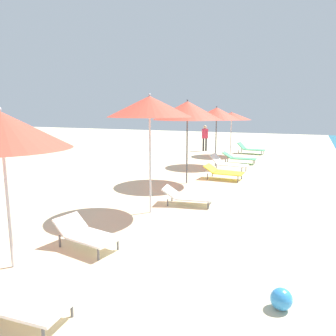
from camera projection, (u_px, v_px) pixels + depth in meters
The scene contains 14 objects.
umbrella_third at pixel (1, 130), 5.02m from camera, with size 2.13×2.13×2.61m.
lounger_third_shoreside at pixel (86, 234), 6.11m from camera, with size 1.33×0.79×0.54m.
lounger_third_inland at pixel (10, 295), 4.05m from camera, with size 1.57×0.74×0.65m.
umbrella_fourth at pixel (150, 107), 7.82m from camera, with size 2.07×2.07×2.95m.
lounger_fourth_shoreside at pixel (188, 196), 8.91m from camera, with size 1.45×0.84×0.48m.
umbrella_fifth at pixel (187, 111), 11.11m from camera, with size 2.38×2.38×2.91m.
lounger_fifth_shoreside at pixel (223, 172), 12.13m from camera, with size 1.43×0.72×0.52m.
umbrella_sixth at pixel (217, 114), 14.65m from camera, with size 2.18×2.18×2.72m.
lounger_sixth_shoreside at pixel (239, 158), 15.71m from camera, with size 1.61×0.62×0.53m.
lounger_sixth_inland at pixel (228, 163), 13.75m from camera, with size 1.57×0.83×0.71m.
umbrella_farthest at pixel (232, 116), 18.00m from camera, with size 2.16×2.16×2.48m.
lounger_farthest_shoreside at pixel (250, 149), 19.12m from camera, with size 1.60×0.82×0.65m.
person_walking_near at pixel (205, 135), 20.37m from camera, with size 0.42×0.36×1.59m.
beach_ball at pixel (281, 299), 4.25m from camera, with size 0.29×0.29×0.29m, color #338CD8.
Camera 1 is at (3.55, 3.43, 2.58)m, focal length 34.96 mm.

